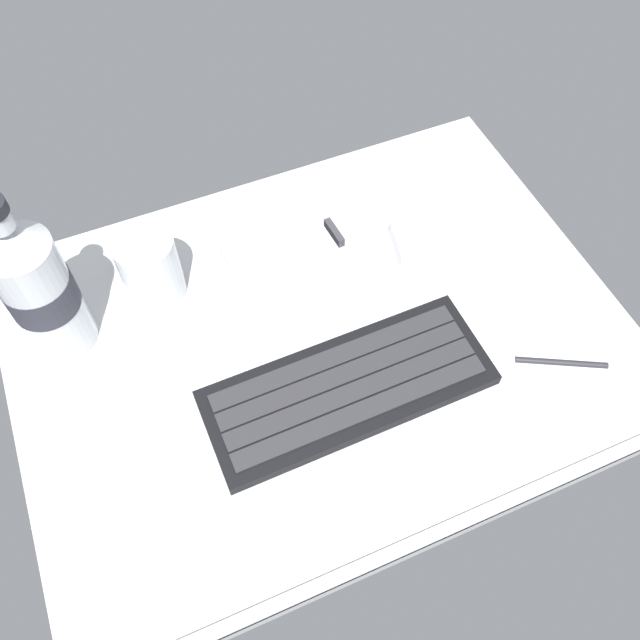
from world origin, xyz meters
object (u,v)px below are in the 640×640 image
object	(u,v)px
handheld_device	(286,251)
water_bottle	(38,288)
keyboard	(348,387)
stylus_pen	(562,361)
charger_block	(425,242)
juice_cup	(151,270)

from	to	relation	value
handheld_device	water_bottle	size ratio (longest dim) A/B	0.63
keyboard	stylus_pen	distance (cm)	22.50
water_bottle	stylus_pen	size ratio (longest dim) A/B	2.19
handheld_device	water_bottle	bearing A→B (deg)	-177.31
water_bottle	charger_block	world-z (taller)	water_bottle
juice_cup	charger_block	bearing A→B (deg)	-11.55
water_bottle	keyboard	bearing A→B (deg)	-35.06
handheld_device	juice_cup	xyz separation A→B (cm)	(-15.01, 0.81, 3.18)
stylus_pen	juice_cup	bearing A→B (deg)	172.53
stylus_pen	water_bottle	bearing A→B (deg)	-179.00
juice_cup	stylus_pen	world-z (taller)	juice_cup
water_bottle	charger_block	bearing A→B (deg)	-5.81
keyboard	stylus_pen	size ratio (longest dim) A/B	3.07
juice_cup	handheld_device	bearing A→B (deg)	-3.09
keyboard	charger_block	distance (cm)	20.57
juice_cup	stylus_pen	bearing A→B (deg)	-34.92
keyboard	juice_cup	bearing A→B (deg)	126.41
charger_block	stylus_pen	bearing A→B (deg)	-72.26
keyboard	stylus_pen	bearing A→B (deg)	-14.76
keyboard	water_bottle	world-z (taller)	water_bottle
handheld_device	charger_block	distance (cm)	15.94
keyboard	handheld_device	world-z (taller)	keyboard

